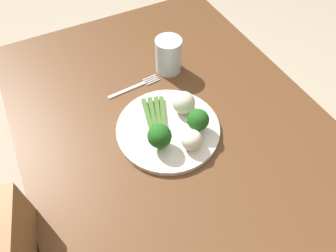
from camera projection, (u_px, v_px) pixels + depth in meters
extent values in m
cube|color=#B7A88E|center=(181.00, 240.00, 1.38)|extent=(6.00, 6.00, 0.02)
cube|color=brown|center=(190.00, 153.00, 0.80)|extent=(1.30, 0.80, 0.04)
cylinder|color=brown|center=(49.00, 126.00, 1.32)|extent=(0.07, 0.07, 0.70)
cylinder|color=brown|center=(187.00, 76.00, 1.51)|extent=(0.07, 0.07, 0.70)
cylinder|color=silver|center=(168.00, 129.00, 0.81)|extent=(0.27, 0.27, 0.01)
cube|color=#3D6626|center=(163.00, 119.00, 0.81)|extent=(0.15, 0.07, 0.01)
cube|color=#3D6626|center=(158.00, 119.00, 0.81)|extent=(0.15, 0.07, 0.01)
cube|color=#3D6626|center=(154.00, 120.00, 0.81)|extent=(0.15, 0.06, 0.01)
cube|color=#3D6626|center=(149.00, 121.00, 0.81)|extent=(0.15, 0.05, 0.01)
cylinder|color=#4C7F2B|center=(160.00, 144.00, 0.76)|extent=(0.02, 0.02, 0.02)
sphere|color=#1E5B1C|center=(160.00, 136.00, 0.73)|extent=(0.06, 0.06, 0.06)
cylinder|color=#4C7F2B|center=(197.00, 127.00, 0.79)|extent=(0.02, 0.02, 0.02)
sphere|color=#1E5B1C|center=(198.00, 120.00, 0.77)|extent=(0.06, 0.06, 0.06)
sphere|color=beige|center=(184.00, 103.00, 0.82)|extent=(0.06, 0.06, 0.06)
sphere|color=white|center=(193.00, 141.00, 0.75)|extent=(0.05, 0.05, 0.05)
cube|color=silver|center=(127.00, 90.00, 0.91)|extent=(0.02, 0.12, 0.00)
cube|color=silver|center=(153.00, 82.00, 0.93)|extent=(0.01, 0.05, 0.00)
cube|color=silver|center=(152.00, 81.00, 0.93)|extent=(0.01, 0.05, 0.00)
cube|color=silver|center=(150.00, 79.00, 0.93)|extent=(0.01, 0.05, 0.00)
cube|color=silver|center=(149.00, 78.00, 0.94)|extent=(0.01, 0.05, 0.00)
cylinder|color=silver|center=(168.00, 55.00, 0.92)|extent=(0.08, 0.08, 0.11)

